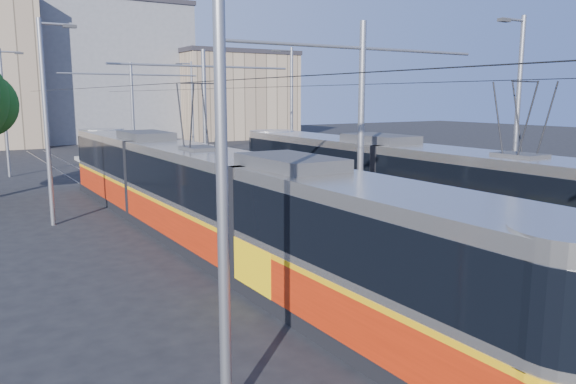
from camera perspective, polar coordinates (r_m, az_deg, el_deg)
platform at (r=25.57m, az=-5.57°, el=-1.46°), size 4.00×50.00×0.30m
tactile_strip_left at (r=24.95m, az=-8.57°, el=-1.44°), size 0.70×50.00×0.01m
tactile_strip_right at (r=26.20m, az=-2.73°, el=-0.81°), size 0.70×50.00×0.01m
rails at (r=25.60m, az=-5.57°, el=-1.76°), size 8.71×70.00×0.03m
tram_left at (r=19.48m, az=-8.85°, el=-0.38°), size 2.43×29.08×5.50m
tram_right at (r=18.28m, az=22.18°, el=-1.17°), size 2.43×31.45×5.50m
catenary at (r=22.58m, az=-2.53°, el=8.28°), size 9.20×70.00×7.00m
street_lamps at (r=28.75m, az=-9.26°, el=7.78°), size 15.18×38.22×8.00m
shelter at (r=21.80m, az=-0.87°, el=0.22°), size 0.67×1.05×2.27m
building_centre at (r=71.66m, az=-18.32°, el=11.49°), size 18.36×14.28×15.86m
building_right at (r=70.71m, az=-5.77°, el=9.79°), size 14.28×10.20×10.52m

